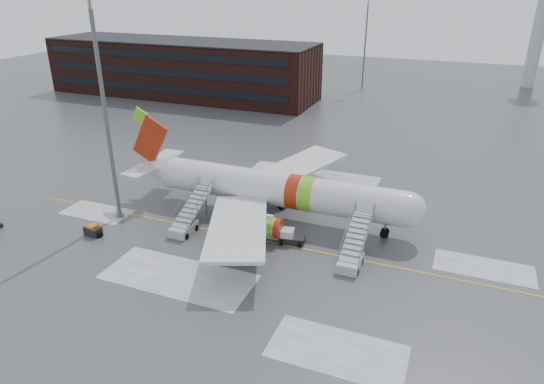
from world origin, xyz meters
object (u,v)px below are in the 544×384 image
at_px(baggage_tractor, 93,231).
at_px(pushback_tug, 290,237).
at_px(airstair_aft, 187,222).
at_px(light_mast_near, 102,91).
at_px(airliner, 271,189).
at_px(airstair_fwd, 352,254).

bearing_deg(baggage_tractor, pushback_tug, 17.36).
xyz_separation_m(airstair_aft, light_mast_near, (-8.88, -0.06, 13.41)).
distance_m(airliner, baggage_tractor, 19.60).
distance_m(airliner, pushback_tug, 6.99).
bearing_deg(airliner, airstair_fwd, -30.78).
xyz_separation_m(airstair_aft, baggage_tractor, (-8.75, -4.63, -0.55)).
xyz_separation_m(airstair_fwd, airstair_aft, (-18.06, 0.00, 0.00)).
distance_m(airstair_aft, pushback_tug, 11.34).
distance_m(airstair_fwd, baggage_tractor, 27.22).
relative_size(airstair_fwd, pushback_tug, 2.72).
relative_size(airliner, pushback_tug, 12.40).
height_order(airliner, airstair_aft, airliner).
height_order(airstair_fwd, baggage_tractor, airstair_fwd).
distance_m(airstair_aft, light_mast_near, 16.08).
relative_size(baggage_tractor, light_mast_near, 0.08).
height_order(airstair_fwd, pushback_tug, airstair_fwd).
bearing_deg(airstair_aft, baggage_tractor, -152.09).
distance_m(pushback_tug, light_mast_near, 24.44).
height_order(airliner, baggage_tractor, airliner).
xyz_separation_m(airstair_fwd, light_mast_near, (-26.94, -0.06, 13.41)).
xyz_separation_m(pushback_tug, light_mast_near, (-20.10, -1.67, 13.81)).
xyz_separation_m(airstair_fwd, pushback_tug, (-6.84, 1.61, -0.40)).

